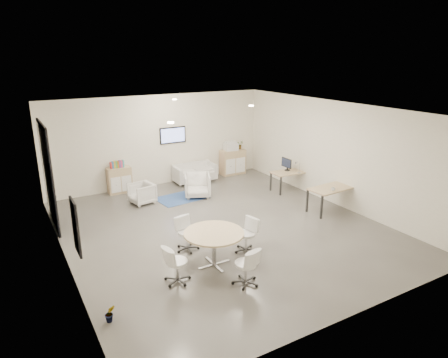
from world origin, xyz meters
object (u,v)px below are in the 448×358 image
object	(u,v)px
armchair_right	(197,184)
round_table	(214,236)
desk_front	(332,190)
desk_rear	(290,173)
sideboard_left	(120,180)
armchair_left	(142,192)
loveseat	(194,173)
sideboard_right	(233,162)

from	to	relation	value
armchair_right	round_table	distance (m)	4.58
armchair_right	desk_front	bearing A→B (deg)	-24.35
armchair_right	desk_rear	world-z (taller)	armchair_right
sideboard_left	armchair_left	distance (m)	1.39
loveseat	round_table	distance (m)	6.23
armchair_right	armchair_left	bearing A→B (deg)	-167.54
loveseat	desk_front	xyz separation A→B (m)	(2.30, -4.67, 0.36)
desk_rear	round_table	xyz separation A→B (m)	(-4.75, -3.25, 0.13)
sideboard_right	armchair_right	size ratio (longest dim) A/B	1.15
round_table	armchair_left	bearing A→B (deg)	91.32
armchair_left	armchair_right	world-z (taller)	armchair_right
armchair_right	desk_front	xyz separation A→B (m)	(2.92, -3.15, 0.25)
sideboard_right	round_table	size ratio (longest dim) A/B	0.73
round_table	desk_front	bearing A→B (deg)	13.47
armchair_left	desk_rear	size ratio (longest dim) A/B	0.54
sideboard_left	sideboard_right	world-z (taller)	sideboard_right
armchair_left	round_table	size ratio (longest dim) A/B	0.53
armchair_left	desk_front	distance (m)	5.86
sideboard_right	desk_rear	xyz separation A→B (m)	(0.70, -2.65, 0.12)
sideboard_right	armchair_right	xyz separation A→B (m)	(-2.36, -1.65, -0.06)
loveseat	armchair_left	xyz separation A→B (m)	(-2.41, -1.19, 0.04)
sideboard_right	armchair_right	bearing A→B (deg)	-144.99
desk_front	sideboard_right	bearing A→B (deg)	92.66
loveseat	desk_rear	bearing A→B (deg)	-46.24
loveseat	armchair_left	world-z (taller)	armchair_left
sideboard_left	desk_rear	world-z (taller)	sideboard_left
armchair_left	round_table	world-z (taller)	round_table
sideboard_right	desk_rear	distance (m)	2.75
desk_rear	desk_front	distance (m)	2.15
armchair_right	desk_rear	xyz separation A→B (m)	(3.06, -1.00, 0.18)
sideboard_right	desk_rear	bearing A→B (deg)	-75.19
sideboard_right	desk_front	world-z (taller)	sideboard_right
sideboard_right	armchair_left	distance (m)	4.36
round_table	sideboard_left	bearing A→B (deg)	94.09
sideboard_left	desk_front	distance (m)	6.98
sideboard_left	round_table	distance (m)	5.95
sideboard_left	armchair_right	world-z (taller)	sideboard_left
loveseat	desk_rear	xyz separation A→B (m)	(2.44, -2.53, 0.29)
armchair_left	round_table	bearing A→B (deg)	-8.74
armchair_left	sideboard_right	bearing A→B (deg)	97.61
sideboard_left	round_table	xyz separation A→B (m)	(0.42, -5.93, 0.29)
round_table	sideboard_right	bearing A→B (deg)	55.56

